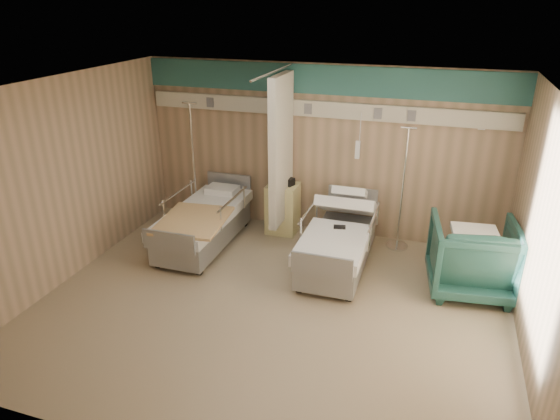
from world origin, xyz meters
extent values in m
cube|color=#85755C|center=(0.00, 0.00, 0.00)|extent=(6.00, 5.00, 0.00)
cube|color=tan|center=(0.00, 2.50, 1.40)|extent=(6.00, 0.04, 2.80)
cube|color=tan|center=(0.00, -2.50, 1.40)|extent=(6.00, 0.04, 2.80)
cube|color=tan|center=(-3.00, 0.00, 1.40)|extent=(0.04, 5.00, 2.80)
cube|color=tan|center=(3.00, 0.00, 1.40)|extent=(0.04, 5.00, 2.80)
cube|color=white|center=(0.00, 0.00, 2.80)|extent=(6.00, 5.00, 0.04)
cube|color=#2B6664|center=(0.00, 2.48, 2.55)|extent=(6.00, 0.04, 0.45)
cube|color=beige|center=(0.00, 2.45, 2.10)|extent=(5.88, 0.08, 0.25)
cylinder|color=silver|center=(-0.50, 1.60, 2.76)|extent=(0.03, 1.80, 0.03)
cube|color=beige|center=(-0.50, 1.95, 1.51)|extent=(0.12, 0.90, 2.35)
cube|color=beige|center=(-0.55, 2.20, 0.42)|extent=(0.50, 0.48, 0.85)
imported|color=#1D4A43|center=(2.45, 1.20, 0.51)|extent=(1.22, 1.25, 1.02)
cube|color=silver|center=(2.43, 1.19, 1.05)|extent=(0.63, 0.57, 0.07)
cylinder|color=silver|center=(1.39, 2.21, 0.01)|extent=(0.35, 0.35, 0.03)
cylinder|color=silver|center=(1.39, 2.21, 0.98)|extent=(0.03, 0.03, 1.96)
cylinder|color=silver|center=(1.39, 2.21, 1.96)|extent=(0.24, 0.03, 0.03)
cylinder|color=silver|center=(-2.08, 2.01, 0.02)|extent=(0.39, 0.39, 0.03)
cylinder|color=silver|center=(-2.08, 2.01, 1.08)|extent=(0.03, 0.03, 2.15)
cylinder|color=silver|center=(-2.08, 2.01, 2.15)|extent=(0.26, 0.03, 0.03)
cube|color=black|center=(0.61, 1.29, 0.65)|extent=(0.19, 0.11, 0.04)
cube|color=#D9B86F|center=(-1.52, 0.84, 0.65)|extent=(1.06, 1.28, 0.04)
cube|color=black|center=(-0.48, 2.23, 0.91)|extent=(0.27, 0.22, 0.12)
cylinder|color=white|center=(-0.74, 2.28, 0.92)|extent=(0.12, 0.12, 0.13)
camera|label=1|loc=(1.82, -5.22, 3.74)|focal=32.00mm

